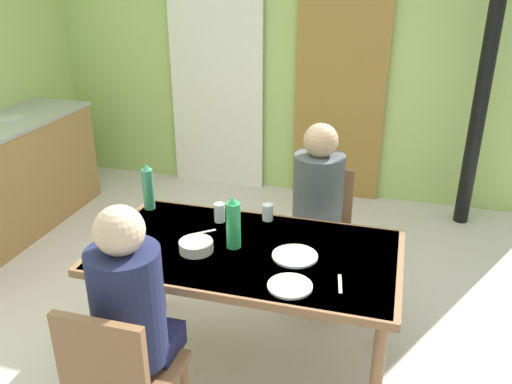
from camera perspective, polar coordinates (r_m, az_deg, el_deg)
ground_plane at (r=3.27m, az=-7.10°, el=-15.65°), size 6.39×6.39×0.00m
wall_back at (r=4.94m, az=3.29°, el=14.82°), size 4.76×0.10×2.61m
door_wooden at (r=4.83m, az=9.07°, el=10.71°), size 0.80×0.05×2.00m
stove_pipe_column at (r=4.52m, az=23.60°, el=12.11°), size 0.12×0.12×2.61m
curtain_panel at (r=5.05m, az=-4.33°, el=12.60°), size 0.90×0.03×2.19m
dining_table at (r=2.71m, az=-0.86°, el=-7.43°), size 1.52×0.84×0.73m
chair_near_diner at (r=2.35m, az=-14.44°, el=-18.95°), size 0.40×0.40×0.87m
chair_far_diner at (r=3.41m, az=6.83°, el=-3.82°), size 0.40×0.40×0.87m
person_near_diner at (r=2.27m, az=-13.48°, el=-11.48°), size 0.30×0.37×0.77m
person_far_diner at (r=3.16m, az=6.67°, el=-0.36°), size 0.30×0.37×0.77m
water_bottle_green_near at (r=2.64m, az=-2.47°, el=-3.43°), size 0.07×0.07×0.28m
water_bottle_green_far at (r=3.11m, az=-11.55°, el=0.45°), size 0.06×0.06×0.28m
serving_bowl_center at (r=2.66m, az=-6.48°, el=-5.82°), size 0.17×0.17×0.05m
dinner_plate_near_left at (r=2.39m, az=3.68°, el=-10.08°), size 0.20×0.20×0.01m
dinner_plate_near_right at (r=2.61m, az=4.22°, el=-6.89°), size 0.22×0.22×0.01m
drinking_glass_by_near_diner at (r=2.93m, az=-3.96°, el=-2.23°), size 0.06×0.06×0.11m
drinking_glass_by_far_diner at (r=2.95m, az=1.26°, el=-2.19°), size 0.06×0.06×0.09m
cutlery_knife_near at (r=2.84m, az=-5.78°, el=-4.36°), size 0.13×0.11×0.00m
cutlery_fork_near at (r=2.44m, az=9.05°, el=-9.76°), size 0.04×0.15×0.00m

